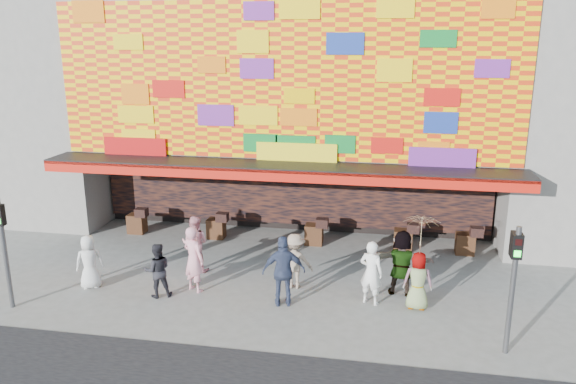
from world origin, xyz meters
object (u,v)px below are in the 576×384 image
at_px(parasol, 421,232).
at_px(ped_b, 194,259).
at_px(ped_a, 89,262).
at_px(ped_g, 418,281).
at_px(signal_right, 514,276).
at_px(ped_i, 195,244).
at_px(ped_d, 295,261).
at_px(ped_f, 402,263).
at_px(ped_h, 371,273).
at_px(ped_c, 157,270).
at_px(signal_left, 3,241).
at_px(ped_e, 284,271).

bearing_deg(parasol, ped_b, -179.93).
bearing_deg(ped_a, ped_g, 155.52).
bearing_deg(signal_right, ped_i, 159.23).
relative_size(ped_a, ped_g, 1.00).
distance_m(ped_a, ped_d, 5.79).
bearing_deg(ped_f, ped_h, 49.71).
distance_m(ped_b, ped_g, 6.10).
relative_size(ped_g, ped_i, 0.90).
height_order(ped_c, ped_g, ped_g).
xyz_separation_m(signal_left, ped_a, (1.44, 1.50, -1.08)).
bearing_deg(ped_a, ped_i, -172.65).
relative_size(signal_left, ped_d, 1.88).
bearing_deg(ped_b, ped_g, -152.25).
xyz_separation_m(ped_c, ped_g, (6.95, 0.54, 0.01)).
bearing_deg(ped_h, ped_g, -163.06).
bearing_deg(signal_right, ped_d, 154.13).
height_order(signal_left, ped_b, signal_left).
bearing_deg(parasol, ped_a, -177.80).
bearing_deg(signal_right, ped_a, 172.22).
xyz_separation_m(signal_left, signal_right, (12.40, 0.00, 0.00)).
distance_m(signal_left, ped_h, 9.54).
xyz_separation_m(signal_right, ped_i, (-8.44, 3.20, -0.99)).
distance_m(signal_left, ped_c, 3.94).
height_order(ped_a, parasol, parasol).
xyz_separation_m(ped_b, ped_g, (6.09, 0.01, -0.17)).
height_order(ped_a, ped_d, ped_d).
relative_size(ped_c, parasol, 0.85).
height_order(ped_a, ped_i, ped_i).
bearing_deg(ped_f, ped_e, 29.58).
bearing_deg(signal_right, ped_c, 171.59).
height_order(signal_right, parasol, signal_right).
relative_size(signal_left, ped_c, 1.96).
height_order(ped_b, ped_c, ped_b).
bearing_deg(ped_b, ped_f, -144.06).
height_order(ped_d, ped_e, ped_e).
height_order(signal_left, ped_h, signal_left).
bearing_deg(ped_d, ped_i, -11.54).
bearing_deg(ped_b, ped_i, -44.19).
xyz_separation_m(signal_right, ped_g, (-1.90, 1.85, -1.08)).
distance_m(signal_left, ped_g, 10.72).
bearing_deg(ped_b, parasol, -152.25).
relative_size(ped_a, ped_d, 0.98).
bearing_deg(ped_c, ped_h, 160.74).
bearing_deg(ped_f, signal_right, 138.10).
relative_size(ped_d, parasol, 0.89).
distance_m(ped_b, ped_d, 2.82).
distance_m(ped_f, ped_g, 0.93).
bearing_deg(ped_a, ped_d, 163.83).
distance_m(ped_d, ped_f, 2.96).
distance_m(signal_right, ped_h, 3.79).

